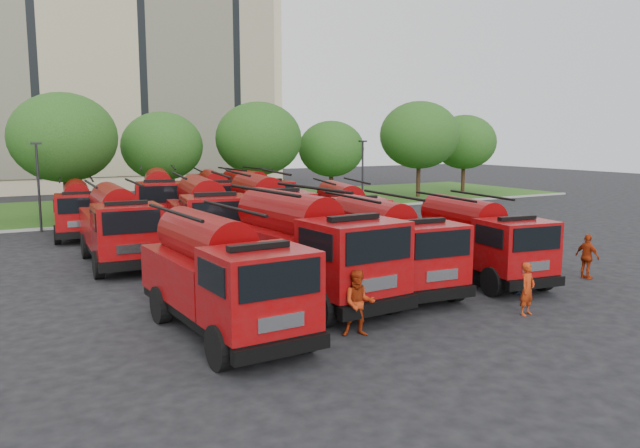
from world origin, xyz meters
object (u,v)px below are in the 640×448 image
at_px(fire_truck_8, 78,209).
at_px(firefighter_4, 244,286).
at_px(fire_truck_5, 206,217).
at_px(firefighter_0, 526,315).
at_px(fire_truck_2, 386,245).
at_px(fire_truck_4, 118,225).
at_px(fire_truck_0, 221,275).
at_px(fire_truck_11, 253,196).
at_px(firefighter_2, 586,279).
at_px(fire_truck_1, 307,247).
at_px(firefighter_3, 517,294).
at_px(fire_truck_6, 264,212).
at_px(fire_truck_7, 346,215).
at_px(firefighter_5, 380,238).
at_px(firefighter_1, 359,336).
at_px(fire_truck_3, 477,240).
at_px(fire_truck_9, 159,199).
at_px(fire_truck_10, 215,198).

xyz_separation_m(fire_truck_8, firefighter_4, (3.56, -14.97, -1.51)).
bearing_deg(fire_truck_5, firefighter_0, -59.27).
relative_size(fire_truck_2, fire_truck_4, 0.97).
bearing_deg(fire_truck_0, firefighter_4, 58.66).
relative_size(fire_truck_11, firefighter_2, 4.16).
bearing_deg(fire_truck_1, firefighter_3, -27.24).
bearing_deg(fire_truck_8, fire_truck_6, -41.72).
height_order(fire_truck_7, firefighter_2, fire_truck_7).
distance_m(fire_truck_4, firefighter_5, 13.82).
bearing_deg(firefighter_4, firefighter_3, 177.77).
distance_m(fire_truck_6, firefighter_2, 14.66).
bearing_deg(firefighter_0, fire_truck_5, 98.27).
height_order(fire_truck_6, firefighter_5, fire_truck_6).
relative_size(fire_truck_2, firefighter_5, 3.70).
relative_size(firefighter_4, firefighter_5, 0.77).
distance_m(fire_truck_4, fire_truck_5, 3.89).
distance_m(fire_truck_0, firefighter_1, 4.21).
distance_m(fire_truck_6, firefighter_1, 13.96).
bearing_deg(firefighter_3, firefighter_5, -141.47).
bearing_deg(firefighter_1, fire_truck_4, 129.84).
relative_size(fire_truck_6, firefighter_1, 4.38).
distance_m(fire_truck_6, firefighter_0, 14.63).
relative_size(fire_truck_3, firefighter_3, 4.20).
relative_size(fire_truck_8, firefighter_1, 3.65).
height_order(fire_truck_8, fire_truck_9, fire_truck_9).
bearing_deg(fire_truck_1, fire_truck_4, 110.94).
distance_m(fire_truck_0, firefighter_0, 9.51).
relative_size(fire_truck_6, firefighter_5, 4.19).
distance_m(fire_truck_8, fire_truck_11, 10.66).
relative_size(fire_truck_6, firefighter_4, 5.43).
bearing_deg(fire_truck_2, fire_truck_3, -2.44).
bearing_deg(firefighter_4, fire_truck_9, -60.32).
xyz_separation_m(fire_truck_9, firefighter_0, (5.05, -23.80, -1.74)).
xyz_separation_m(fire_truck_3, firefighter_3, (-0.37, -2.46, -1.54)).
bearing_deg(firefighter_0, fire_truck_11, 74.87).
distance_m(fire_truck_7, firefighter_4, 9.24).
bearing_deg(fire_truck_2, firefighter_2, -13.93).
height_order(firefighter_0, firefighter_4, firefighter_0).
distance_m(fire_truck_1, firefighter_3, 7.64).
height_order(fire_truck_2, firefighter_4, fire_truck_2).
bearing_deg(fire_truck_10, fire_truck_6, -83.31).
distance_m(firefighter_0, firefighter_5, 14.82).
relative_size(fire_truck_9, fire_truck_11, 1.10).
relative_size(fire_truck_7, firefighter_2, 4.14).
height_order(fire_truck_4, firefighter_2, fire_truck_4).
bearing_deg(fire_truck_6, firefighter_0, -72.04).
bearing_deg(fire_truck_5, fire_truck_10, 77.25).
distance_m(fire_truck_0, fire_truck_5, 11.60).
distance_m(fire_truck_0, fire_truck_11, 22.65).
bearing_deg(fire_truck_2, fire_truck_9, 104.47).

